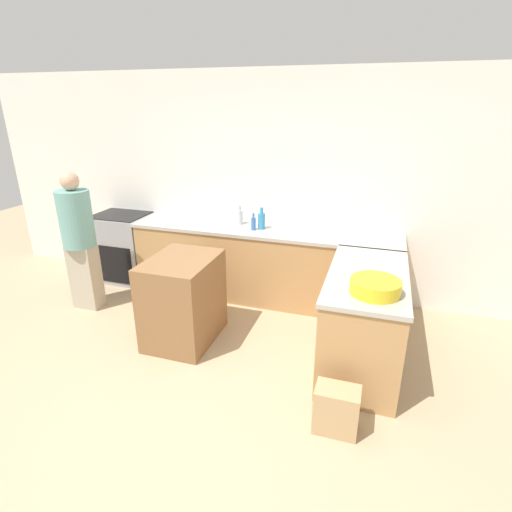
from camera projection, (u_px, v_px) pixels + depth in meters
ground_plane at (192, 403)px, 3.30m from camera, size 14.00×14.00×0.00m
wall_back at (271, 187)px, 4.91m from camera, size 8.00×0.06×2.70m
counter_back at (263, 264)px, 4.93m from camera, size 3.24×0.64×0.91m
counter_peninsula at (363, 319)px, 3.68m from camera, size 0.69×1.42×0.91m
range_oven at (124, 247)px, 5.50m from camera, size 0.75×0.62×0.92m
island_table at (183, 300)px, 4.06m from camera, size 0.63×0.81×0.89m
mixing_bowl at (375, 287)px, 3.14m from camera, size 0.40×0.40×0.12m
water_bottle_blue at (253, 223)px, 4.71m from camera, size 0.06×0.06×0.20m
dish_soap_bottle at (262, 220)px, 4.74m from camera, size 0.09×0.09×0.26m
vinegar_bottle_clear at (239, 217)px, 4.93m from camera, size 0.08×0.08×0.24m
person_by_range at (79, 238)px, 4.57m from camera, size 0.36×0.36×1.62m
paper_bag at (336, 409)px, 2.97m from camera, size 0.33×0.21×0.37m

